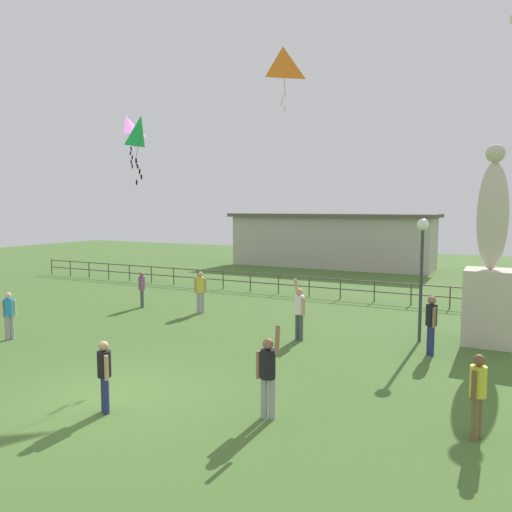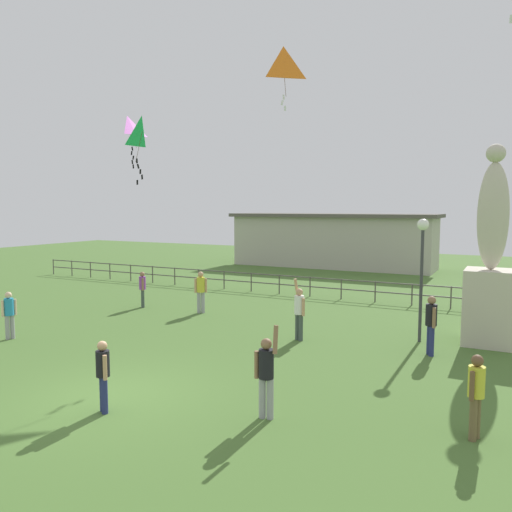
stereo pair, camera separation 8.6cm
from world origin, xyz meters
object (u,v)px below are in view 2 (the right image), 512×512
Objects in this scene: person_1 at (9,312)px; person_4 at (201,289)px; person_6 at (431,321)px; person_3 at (142,287)px; person_7 at (299,310)px; person_2 at (266,372)px; lamppost at (422,251)px; statue_monument at (490,276)px; person_0 at (103,371)px; person_5 at (476,391)px; kite_2 at (283,66)px; kite_0 at (142,134)px; kite_4 at (128,129)px.

person_4 is (3.25, 6.19, 0.08)m from person_1.
person_1 is at bearing -160.55° from person_6.
person_3 is 8.16m from person_7.
person_7 reaches higher than person_2.
person_4 is at bearing 62.31° from person_1.
person_7 is at bearing -155.41° from lamppost.
person_3 is at bearing 166.69° from person_7.
statue_monument is 11.66m from person_0.
person_1 is 10.19m from person_2.
person_4 is 0.85× the size of person_7.
person_0 is 0.88× the size of person_6.
person_4 is 9.27m from person_6.
person_1 is 13.87m from person_5.
statue_monument is 2.74m from person_6.
kite_2 is at bearing 156.63° from lamppost.
person_7 is at bearing 78.60° from person_0.
statue_monument is 7.28m from person_5.
kite_0 is 1.09× the size of kite_4.
kite_4 is at bearing 153.60° from person_4.
person_3 is at bearing 172.02° from person_6.
person_1 is at bearing -153.60° from person_7.
person_1 is 0.80× the size of person_2.
person_2 is 1.27× the size of person_3.
person_4 is at bearing -26.40° from kite_4.
lamppost reaches higher than person_2.
person_1 reaches higher than person_3.
person_2 is 1.15× the size of person_4.
lamppost is 2.39m from person_6.
statue_monument is 1.58× the size of lamppost.
person_4 is at bearing 146.67° from person_5.
statue_monument reaches higher than lamppost.
person_6 is (12.33, 4.35, 0.10)m from person_1.
person_1 is at bearing -117.69° from person_4.
person_1 is 7.00m from person_4.
person_2 is at bearing -67.40° from kite_2.
person_7 reaches higher than person_6.
lamppost is 1.98× the size of person_7.
kite_0 is at bearing 140.94° from person_2.
person_4 is at bearing 111.80° from person_0.
kite_4 is (-3.55, 3.34, 7.26)m from person_3.
kite_0 is 1.10× the size of kite_2.
kite_4 reaches higher than person_1.
person_5 is 15.01m from kite_2.
kite_0 reaches higher than person_7.
person_0 is (-4.90, -8.70, -2.00)m from lamppost.
person_5 is 21.07m from kite_4.
kite_0 is at bearing -155.92° from kite_2.
person_4 is 5.50m from person_7.
person_4 is 1.06× the size of person_5.
kite_0 reaches higher than person_5.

